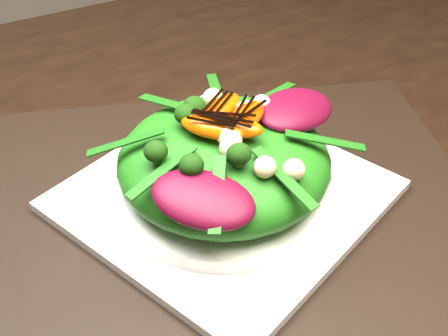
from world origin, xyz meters
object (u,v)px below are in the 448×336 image
dining_table (152,177)px  placemat (224,201)px  lettuce_mound (224,160)px  salad_bowl (224,185)px  orange_segment (209,112)px  plate_base (224,195)px

dining_table → placemat: 0.11m
lettuce_mound → salad_bowl: bearing=0.0°
lettuce_mound → orange_segment: size_ratio=3.28×
salad_bowl → lettuce_mound: (-0.00, 0.00, 0.03)m
lettuce_mound → orange_segment: orange_segment is taller
placemat → salad_bowl: salad_bowl is taller
placemat → orange_segment: bearing=95.2°
dining_table → plate_base: dining_table is taller
plate_base → salad_bowl: bearing=-33.7°
lettuce_mound → plate_base: bearing=116.6°
plate_base → orange_segment: 0.10m
dining_table → orange_segment: size_ratio=24.17×
plate_base → orange_segment: bearing=95.2°
placemat → lettuce_mound: (0.00, -0.00, 0.05)m
lettuce_mound → orange_segment: bearing=95.2°
placemat → orange_segment: 0.10m
salad_bowl → plate_base: bearing=146.3°
salad_bowl → orange_segment: (-0.00, 0.03, 0.08)m
placemat → plate_base: plate_base is taller
placemat → plate_base: (0.00, 0.00, 0.01)m
lettuce_mound → dining_table: bearing=113.4°
salad_bowl → lettuce_mound: lettuce_mound is taller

